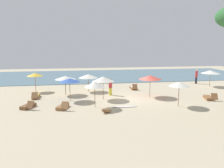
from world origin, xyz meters
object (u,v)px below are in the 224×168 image
(umbrella_1, at_px, (65,78))
(umbrella_4, at_px, (150,77))
(umbrella_2, at_px, (210,72))
(person_1, at_px, (110,87))
(lounger_1, at_px, (28,106))
(lounger_2, at_px, (133,88))
(lounger_3, at_px, (36,96))
(person_0, at_px, (196,76))
(umbrella_0, at_px, (88,76))
(umbrella_7, at_px, (95,84))
(lounger_4, at_px, (209,98))
(umbrella_3, at_px, (70,80))
(surfboard, at_px, (125,106))
(lounger_0, at_px, (63,107))
(umbrella_8, at_px, (35,75))
(umbrella_6, at_px, (103,79))
(umbrella_5, at_px, (179,84))
(dog, at_px, (106,111))

(umbrella_1, bearing_deg, umbrella_4, -15.22)
(umbrella_2, relative_size, person_1, 1.28)
(umbrella_4, xyz_separation_m, lounger_1, (-11.29, -2.30, -1.83))
(umbrella_4, distance_m, lounger_2, 4.53)
(lounger_3, xyz_separation_m, person_0, (20.03, 5.19, 0.82))
(umbrella_0, height_order, umbrella_7, umbrella_7)
(lounger_4, xyz_separation_m, person_0, (3.46, 8.41, 0.83))
(umbrella_0, distance_m, umbrella_1, 2.76)
(lounger_3, xyz_separation_m, lounger_4, (16.57, -3.21, -0.01))
(umbrella_1, bearing_deg, lounger_2, 12.97)
(umbrella_3, distance_m, surfboard, 5.79)
(umbrella_3, relative_size, umbrella_7, 0.96)
(person_0, xyz_separation_m, person_1, (-12.55, -5.05, -0.11))
(lounger_0, xyz_separation_m, lounger_2, (7.80, 7.03, 0.01))
(lounger_0, distance_m, lounger_1, 2.91)
(umbrella_1, relative_size, lounger_2, 1.26)
(umbrella_0, bearing_deg, umbrella_3, -116.31)
(umbrella_2, bearing_deg, umbrella_3, -165.39)
(umbrella_8, bearing_deg, person_1, -20.64)
(umbrella_6, bearing_deg, surfboard, -63.22)
(umbrella_8, bearing_deg, umbrella_3, -50.36)
(umbrella_6, bearing_deg, lounger_0, -144.27)
(lounger_0, bearing_deg, person_1, 43.10)
(surfboard, bearing_deg, umbrella_4, 44.36)
(umbrella_2, bearing_deg, lounger_4, -123.08)
(umbrella_1, relative_size, person_1, 1.21)
(umbrella_6, xyz_separation_m, lounger_4, (10.05, -1.66, -1.82))
(umbrella_5, bearing_deg, umbrella_7, 173.81)
(umbrella_6, xyz_separation_m, umbrella_8, (-7.07, 4.71, -0.04))
(surfboard, bearing_deg, umbrella_3, 147.80)
(lounger_2, distance_m, lounger_3, 11.03)
(umbrella_2, height_order, surfboard, umbrella_2)
(lounger_1, relative_size, dog, 2.10)
(lounger_0, distance_m, person_0, 19.59)
(person_0, bearing_deg, lounger_3, -165.46)
(lounger_3, bearing_deg, umbrella_1, 20.12)
(umbrella_1, bearing_deg, lounger_4, -17.24)
(person_0, height_order, surfboard, person_0)
(lounger_2, bearing_deg, person_0, 14.09)
(umbrella_0, bearing_deg, person_1, -44.94)
(umbrella_7, relative_size, lounger_4, 1.26)
(lounger_1, bearing_deg, surfboard, -6.64)
(umbrella_3, relative_size, person_1, 1.20)
(umbrella_0, height_order, umbrella_3, umbrella_3)
(umbrella_0, distance_m, lounger_0, 7.13)
(umbrella_6, bearing_deg, lounger_3, 166.63)
(umbrella_2, xyz_separation_m, person_1, (-13.07, -2.76, -0.97))
(lounger_0, bearing_deg, lounger_3, 124.25)
(umbrella_2, bearing_deg, umbrella_1, -174.00)
(umbrella_5, bearing_deg, lounger_3, 158.24)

